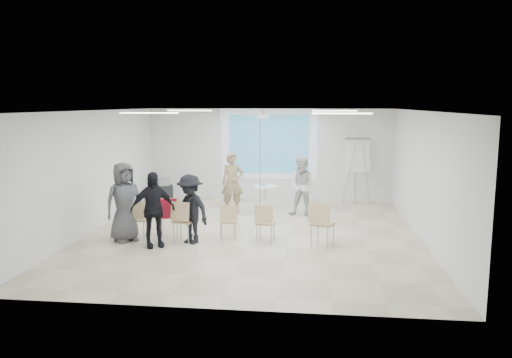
# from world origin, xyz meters

# --- Properties ---
(floor) EXTENTS (8.00, 9.00, 0.10)m
(floor) POSITION_xyz_m (0.00, 0.00, -0.05)
(floor) COLOR beige
(floor) RESTS_ON ground
(ceiling) EXTENTS (8.00, 9.00, 0.10)m
(ceiling) POSITION_xyz_m (0.00, 0.00, 3.05)
(ceiling) COLOR white
(ceiling) RESTS_ON wall_back
(wall_back) EXTENTS (8.00, 0.10, 3.00)m
(wall_back) POSITION_xyz_m (0.00, 4.55, 1.50)
(wall_back) COLOR silver
(wall_back) RESTS_ON floor
(wall_left) EXTENTS (0.10, 9.00, 3.00)m
(wall_left) POSITION_xyz_m (-4.05, 0.00, 1.50)
(wall_left) COLOR silver
(wall_left) RESTS_ON floor
(wall_right) EXTENTS (0.10, 9.00, 3.00)m
(wall_right) POSITION_xyz_m (4.05, 0.00, 1.50)
(wall_right) COLOR silver
(wall_right) RESTS_ON floor
(projection_halo) EXTENTS (3.20, 0.01, 2.30)m
(projection_halo) POSITION_xyz_m (0.00, 4.49, 1.85)
(projection_halo) COLOR silver
(projection_halo) RESTS_ON wall_back
(projection_image) EXTENTS (2.60, 0.01, 1.90)m
(projection_image) POSITION_xyz_m (0.00, 4.47, 1.85)
(projection_image) COLOR teal
(projection_image) RESTS_ON wall_back
(pedestal_table) EXTENTS (0.81, 0.81, 0.83)m
(pedestal_table) POSITION_xyz_m (0.08, 2.43, 0.46)
(pedestal_table) COLOR white
(pedestal_table) RESTS_ON floor
(player_left) EXTENTS (0.83, 0.65, 2.00)m
(player_left) POSITION_xyz_m (-0.87, 2.41, 1.00)
(player_left) COLOR #9A855E
(player_left) RESTS_ON floor
(player_right) EXTENTS (1.05, 0.92, 1.90)m
(player_right) POSITION_xyz_m (1.18, 2.15, 0.95)
(player_right) COLOR white
(player_right) RESTS_ON floor
(controller_left) EXTENTS (0.07, 0.13, 0.04)m
(controller_left) POSITION_xyz_m (-0.69, 2.66, 1.32)
(controller_left) COLOR white
(controller_left) RESTS_ON player_left
(controller_right) EXTENTS (0.06, 0.11, 0.04)m
(controller_right) POSITION_xyz_m (1.00, 2.40, 1.28)
(controller_right) COLOR white
(controller_right) RESTS_ON player_right
(chair_far_left) EXTENTS (0.47, 0.50, 0.89)m
(chair_far_left) POSITION_xyz_m (-2.66, -0.67, 0.53)
(chair_far_left) COLOR tan
(chair_far_left) RESTS_ON floor
(chair_left_mid) EXTENTS (0.56, 0.59, 0.96)m
(chair_left_mid) POSITION_xyz_m (-1.96, -0.40, 0.57)
(chair_left_mid) COLOR tan
(chair_left_mid) RESTS_ON floor
(chair_left_inner) EXTENTS (0.54, 0.57, 0.97)m
(chair_left_inner) POSITION_xyz_m (-1.50, -0.87, 0.57)
(chair_left_inner) COLOR tan
(chair_left_inner) RESTS_ON floor
(chair_center) EXTENTS (0.49, 0.51, 0.84)m
(chair_center) POSITION_xyz_m (-0.50, -0.53, 0.50)
(chair_center) COLOR tan
(chair_center) RESTS_ON floor
(chair_right_inner) EXTENTS (0.46, 0.49, 0.89)m
(chair_right_inner) POSITION_xyz_m (0.37, -0.68, 0.53)
(chair_right_inner) COLOR tan
(chair_right_inner) RESTS_ON floor
(chair_right_far) EXTENTS (0.63, 0.65, 1.01)m
(chair_right_far) POSITION_xyz_m (1.65, -0.88, 0.60)
(chair_right_far) COLOR tan
(chair_right_far) RESTS_ON floor
(red_jacket) EXTENTS (0.49, 0.23, 0.46)m
(red_jacket) POSITION_xyz_m (-1.98, -0.54, 0.72)
(red_jacket) COLOR #AC152D
(red_jacket) RESTS_ON chair_left_mid
(laptop) EXTENTS (0.40, 0.32, 0.03)m
(laptop) POSITION_xyz_m (-1.49, -0.77, 0.52)
(laptop) COLOR black
(laptop) RESTS_ON chair_left_inner
(audience_left) EXTENTS (1.31, 1.16, 1.94)m
(audience_left) POSITION_xyz_m (-2.07, -1.28, 0.97)
(audience_left) COLOR black
(audience_left) RESTS_ON floor
(audience_mid) EXTENTS (1.32, 1.13, 1.80)m
(audience_mid) POSITION_xyz_m (-1.31, -0.91, 0.90)
(audience_mid) COLOR black
(audience_mid) RESTS_ON floor
(audience_outer) EXTENTS (1.19, 1.17, 2.06)m
(audience_outer) POSITION_xyz_m (-2.87, -0.89, 1.03)
(audience_outer) COLOR #515155
(audience_outer) RESTS_ON floor
(flipchart_easel) EXTENTS (0.91, 0.70, 2.12)m
(flipchart_easel) POSITION_xyz_m (2.82, 3.93, 1.56)
(flipchart_easel) COLOR #96989E
(flipchart_easel) RESTS_ON floor
(av_cart) EXTENTS (0.64, 0.59, 0.77)m
(av_cart) POSITION_xyz_m (-3.34, 3.74, 0.35)
(av_cart) COLOR black
(av_cart) RESTS_ON floor
(ceiling_projector) EXTENTS (0.30, 0.25, 3.00)m
(ceiling_projector) POSITION_xyz_m (0.10, 1.49, 2.69)
(ceiling_projector) COLOR white
(ceiling_projector) RESTS_ON ceiling
(fluor_panel_nw) EXTENTS (1.20, 0.30, 0.02)m
(fluor_panel_nw) POSITION_xyz_m (-2.00, 2.00, 2.97)
(fluor_panel_nw) COLOR white
(fluor_panel_nw) RESTS_ON ceiling
(fluor_panel_ne) EXTENTS (1.20, 0.30, 0.02)m
(fluor_panel_ne) POSITION_xyz_m (2.00, 2.00, 2.97)
(fluor_panel_ne) COLOR white
(fluor_panel_ne) RESTS_ON ceiling
(fluor_panel_sw) EXTENTS (1.20, 0.30, 0.02)m
(fluor_panel_sw) POSITION_xyz_m (-2.00, -1.50, 2.97)
(fluor_panel_sw) COLOR white
(fluor_panel_sw) RESTS_ON ceiling
(fluor_panel_se) EXTENTS (1.20, 0.30, 0.02)m
(fluor_panel_se) POSITION_xyz_m (2.00, -1.50, 2.97)
(fluor_panel_se) COLOR white
(fluor_panel_se) RESTS_ON ceiling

